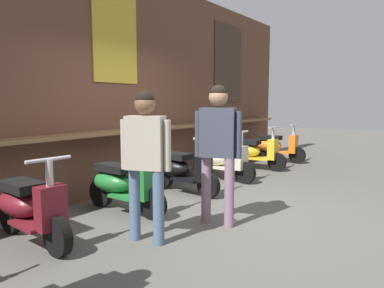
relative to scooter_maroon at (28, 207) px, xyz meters
The scene contains 10 objects.
ground_plane 2.31m from the scooter_maroon, 28.38° to the right, with size 33.35×33.35×0.00m, color #56544F.
market_stall_facade 2.63m from the scooter_maroon, 25.08° to the left, with size 11.91×0.61×3.65m.
scooter_maroon is the anchor object (origin of this frame).
scooter_green 1.34m from the scooter_maroon, ahead, with size 0.46×1.40×0.97m.
scooter_black 2.69m from the scooter_maroon, ahead, with size 0.50×1.40×0.97m.
scooter_cream 3.91m from the scooter_maroon, ahead, with size 0.48×1.40×0.97m.
scooter_yellow 5.31m from the scooter_maroon, ahead, with size 0.48×1.40×0.97m.
scooter_orange 6.56m from the scooter_maroon, ahead, with size 0.48×1.40×0.97m.
shopper_browsing 2.25m from the scooter_maroon, 38.85° to the right, with size 0.32×0.56×1.70m.
shopper_passing 1.41m from the scooter_maroon, 54.38° to the right, with size 0.33×0.52×1.62m.
Camera 1 is at (-4.03, -2.56, 1.51)m, focal length 33.93 mm.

